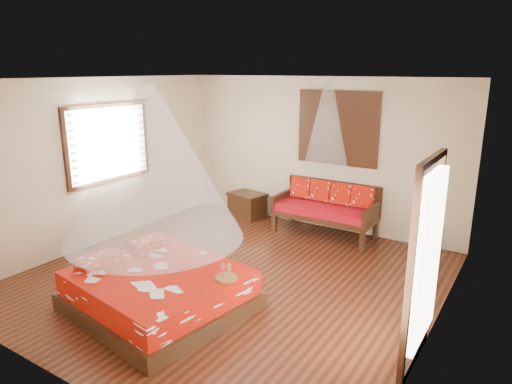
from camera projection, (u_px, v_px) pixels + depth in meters
room at (231, 184)px, 6.27m from camera, size 5.54×5.54×2.84m
bed at (159, 289)px, 5.72m from camera, size 2.26×2.10×0.63m
daybed at (327, 207)px, 8.23m from camera, size 1.81×0.80×0.95m
storage_chest at (247, 205)px, 9.28m from camera, size 0.80×0.64×0.49m
shutter_panel at (338, 128)px, 8.14m from camera, size 1.52×0.06×1.32m
window_left at (109, 143)px, 7.77m from camera, size 0.10×1.74×1.34m
glazed_door at (422, 266)px, 4.46m from camera, size 0.08×1.02×2.16m
wine_tray at (226, 274)px, 5.43m from camera, size 0.27×0.27×0.22m
mosquito_net_main at (152, 165)px, 5.29m from camera, size 2.12×2.12×1.80m
mosquito_net_daybed at (327, 125)px, 7.74m from camera, size 0.77×0.77×1.50m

